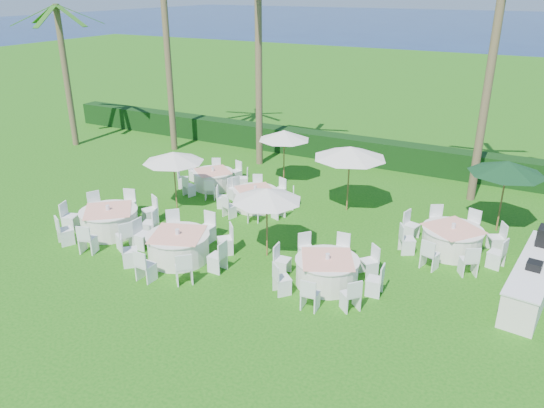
{
  "coord_description": "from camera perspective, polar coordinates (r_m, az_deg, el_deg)",
  "views": [
    {
      "loc": [
        8.39,
        -11.75,
        8.07
      ],
      "look_at": [
        0.85,
        2.59,
        1.3
      ],
      "focal_mm": 35.0,
      "sensor_mm": 36.0,
      "label": 1
    }
  ],
  "objects": [
    {
      "name": "palm_a",
      "position": [
        27.37,
        -11.4,
        18.62
      ],
      "size": [
        4.4,
        4.17,
        11.69
      ],
      "color": "brown",
      "rests_on": "ground"
    },
    {
      "name": "palm_f",
      "position": [
        29.9,
        -21.36,
        13.37
      ],
      "size": [
        4.39,
        4.2,
        7.14
      ],
      "color": "brown",
      "rests_on": "ground"
    },
    {
      "name": "palm_d",
      "position": [
        21.58,
        22.49,
        13.51
      ],
      "size": [
        4.28,
        4.35,
        9.56
      ],
      "color": "brown",
      "rests_on": "ground"
    },
    {
      "name": "hedge",
      "position": [
        26.27,
        8.0,
        5.93
      ],
      "size": [
        34.0,
        1.0,
        1.2
      ],
      "primitive_type": "cube",
      "color": "black",
      "rests_on": "ground"
    },
    {
      "name": "umbrella_a",
      "position": [
        20.2,
        -10.57,
        4.99
      ],
      "size": [
        2.31,
        2.31,
        2.26
      ],
      "color": "brown",
      "rests_on": "ground"
    },
    {
      "name": "ground",
      "position": [
        16.54,
        -6.83,
        -6.7
      ],
      "size": [
        120.0,
        120.0,
        0.0
      ],
      "primitive_type": "plane",
      "color": "#16590F",
      "rests_on": "ground"
    },
    {
      "name": "umbrella_d",
      "position": [
        19.81,
        8.39,
        5.52
      ],
      "size": [
        2.74,
        2.74,
        2.53
      ],
      "color": "brown",
      "rests_on": "ground"
    },
    {
      "name": "umbrella_c",
      "position": [
        22.53,
        1.32,
        7.42
      ],
      "size": [
        2.21,
        2.21,
        2.35
      ],
      "color": "brown",
      "rests_on": "ground"
    },
    {
      "name": "banquet_table_a",
      "position": [
        19.21,
        -17.09,
        -1.73
      ],
      "size": [
        3.43,
        3.43,
        1.04
      ],
      "color": "white",
      "rests_on": "ground"
    },
    {
      "name": "ocean",
      "position": [
        114.34,
        24.59,
        16.7
      ],
      "size": [
        260.0,
        260.0,
        0.0
      ],
      "primitive_type": "plane",
      "color": "#071B4E",
      "rests_on": "ground"
    },
    {
      "name": "palm_b",
      "position": [
        24.62,
        -1.45,
        15.65
      ],
      "size": [
        4.16,
        4.4,
        9.2
      ],
      "color": "brown",
      "rests_on": "ground"
    },
    {
      "name": "banquet_table_f",
      "position": [
        18.03,
        18.77,
        -3.63
      ],
      "size": [
        3.35,
        3.35,
        1.01
      ],
      "color": "white",
      "rests_on": "ground"
    },
    {
      "name": "banquet_table_b",
      "position": [
        16.9,
        -10.03,
        -4.46
      ],
      "size": [
        3.45,
        3.45,
        1.03
      ],
      "color": "white",
      "rests_on": "ground"
    },
    {
      "name": "umbrella_b",
      "position": [
        16.18,
        -0.56,
        1.03
      ],
      "size": [
        2.2,
        2.2,
        2.3
      ],
      "color": "brown",
      "rests_on": "ground"
    },
    {
      "name": "banquet_table_e",
      "position": [
        20.44,
        -1.8,
        0.62
      ],
      "size": [
        2.94,
        2.94,
        0.91
      ],
      "color": "white",
      "rests_on": "ground"
    },
    {
      "name": "umbrella_green",
      "position": [
        19.52,
        24.0,
        3.61
      ],
      "size": [
        2.55,
        2.55,
        2.57
      ],
      "color": "brown",
      "rests_on": "ground"
    },
    {
      "name": "buffet_table",
      "position": [
        16.5,
        26.32,
        -7.04
      ],
      "size": [
        1.42,
        4.45,
        1.56
      ],
      "color": "white",
      "rests_on": "ground"
    },
    {
      "name": "banquet_table_c",
      "position": [
        15.43,
        5.93,
        -7.15
      ],
      "size": [
        3.24,
        3.24,
        0.98
      ],
      "color": "white",
      "rests_on": "ground"
    },
    {
      "name": "banquet_table_d",
      "position": [
        22.62,
        -6.34,
        2.7
      ],
      "size": [
        2.94,
        2.94,
        0.91
      ],
      "color": "white",
      "rests_on": "ground"
    }
  ]
}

